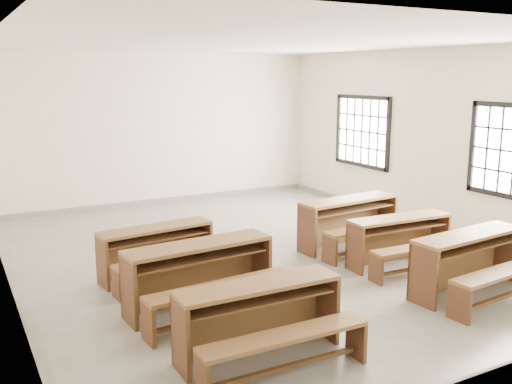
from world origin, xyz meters
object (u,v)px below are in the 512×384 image
desk_set_0 (261,315)px  desk_set_5 (351,219)px  desk_set_1 (201,272)px  desk_set_3 (472,259)px  desk_set_4 (401,238)px  desk_set_2 (158,248)px

desk_set_0 → desk_set_5: 3.97m
desk_set_1 → desk_set_3: (3.21, -1.15, -0.02)m
desk_set_3 → desk_set_0: bearing=178.7°
desk_set_3 → desk_set_4: desk_set_3 is taller
desk_set_2 → desk_set_4: desk_set_4 is taller
desk_set_3 → desk_set_5: size_ratio=0.98×
desk_set_0 → desk_set_1: bearing=92.9°
desk_set_2 → desk_set_5: size_ratio=0.90×
desk_set_3 → desk_set_4: bearing=86.2°
desk_set_2 → desk_set_0: bearing=-93.2°
desk_set_0 → desk_set_1: 1.36m
desk_set_3 → desk_set_5: 2.33m
desk_set_3 → desk_set_1: bearing=155.3°
desk_set_1 → desk_set_2: desk_set_1 is taller
desk_set_3 → desk_set_5: (-0.10, 2.32, 0.01)m
desk_set_2 → desk_set_5: desk_set_5 is taller
desk_set_0 → desk_set_2: 2.66m
desk_set_1 → desk_set_4: bearing=-2.5°
desk_set_0 → desk_set_5: (3.06, 2.53, 0.02)m
desk_set_1 → desk_set_4: desk_set_1 is taller
desk_set_2 → desk_set_3: 4.11m
desk_set_2 → desk_set_3: size_ratio=0.92×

